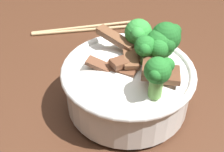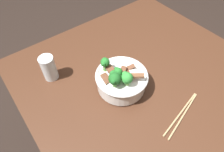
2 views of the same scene
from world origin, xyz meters
name	(u,v)px [view 2 (image 2 of 2)]	position (x,y,z in m)	size (l,w,h in m)	color
dining_table	(163,109)	(0.00, 0.00, 0.69)	(1.26, 1.00, 0.79)	#472819
rice_bowl	(121,79)	(0.15, 0.12, 0.85)	(0.21, 0.21, 0.14)	white
drinking_glass	(49,69)	(0.38, 0.32, 0.84)	(0.06, 0.06, 0.11)	white
chopsticks_pair	(182,114)	(-0.09, 0.02, 0.79)	(0.07, 0.24, 0.01)	tan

